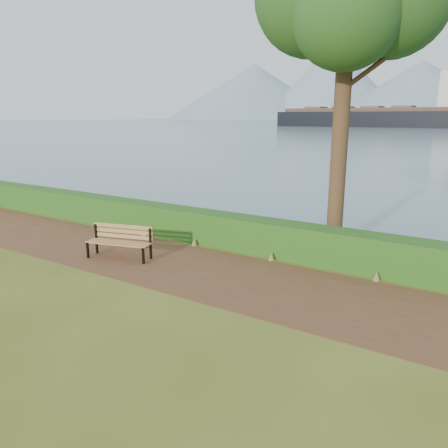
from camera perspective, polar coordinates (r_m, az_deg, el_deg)
The scene contains 5 objects.
ground at distance 11.62m, azimuth -5.53°, elevation -6.12°, with size 140.00×140.00×0.00m, color #4F5A19.
path at distance 11.84m, azimuth -4.63°, elevation -5.68°, with size 40.00×3.40×0.01m, color #552D1D.
hedge at distance 13.51m, azimuth 1.24°, elevation -0.96°, with size 32.00×0.85×1.00m, color #1A4413.
bench at distance 12.82m, azimuth -13.39°, elevation -1.97°, with size 1.96×1.04×0.94m.
cargo_ship at distance 167.69m, azimuth 20.48°, elevation 12.92°, with size 75.77×15.61×22.85m.
Camera 1 is at (6.81, -8.54, 3.98)m, focal length 35.00 mm.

